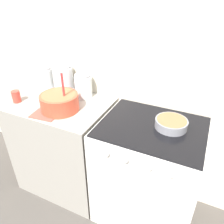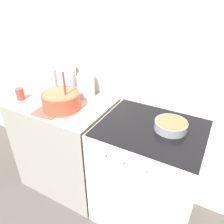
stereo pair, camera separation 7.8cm
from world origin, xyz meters
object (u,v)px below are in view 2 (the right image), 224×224
(storage_jar_middle, at_px, (67,80))
(storage_jar_right, at_px, (86,87))
(mixing_bowl, at_px, (61,100))
(stove, at_px, (147,175))
(tin_can, at_px, (20,94))
(baking_pan, at_px, (171,125))
(storage_jar_left, at_px, (50,78))

(storage_jar_middle, distance_m, storage_jar_right, 0.20)
(mixing_bowl, relative_size, storage_jar_middle, 1.25)
(stove, height_order, tin_can, tin_can)
(stove, relative_size, storage_jar_right, 4.48)
(baking_pan, height_order, storage_jar_middle, storage_jar_middle)
(stove, xyz_separation_m, mixing_bowl, (-0.71, -0.09, 0.52))
(mixing_bowl, distance_m, storage_jar_right, 0.28)
(mixing_bowl, distance_m, baking_pan, 0.83)
(mixing_bowl, xyz_separation_m, storage_jar_middle, (-0.16, 0.28, 0.03))
(stove, bearing_deg, storage_jar_middle, 167.55)
(mixing_bowl, relative_size, baking_pan, 1.42)
(storage_jar_left, distance_m, storage_jar_middle, 0.20)
(tin_can, bearing_deg, stove, 6.76)
(stove, distance_m, storage_jar_middle, 1.05)
(mixing_bowl, height_order, tin_can, mixing_bowl)
(storage_jar_left, bearing_deg, storage_jar_middle, 0.00)
(storage_jar_left, height_order, storage_jar_right, storage_jar_left)
(mixing_bowl, height_order, storage_jar_right, mixing_bowl)
(storage_jar_right, bearing_deg, storage_jar_left, 180.00)
(stove, distance_m, mixing_bowl, 0.89)
(storage_jar_right, relative_size, tin_can, 2.06)
(mixing_bowl, bearing_deg, stove, 6.88)
(stove, xyz_separation_m, storage_jar_right, (-0.67, 0.19, 0.53))
(storage_jar_middle, bearing_deg, stove, -12.45)
(storage_jar_middle, distance_m, tin_can, 0.41)
(baking_pan, bearing_deg, storage_jar_right, 168.82)
(storage_jar_left, xyz_separation_m, tin_can, (-0.04, -0.32, -0.04))
(stove, height_order, baking_pan, baking_pan)
(baking_pan, bearing_deg, mixing_bowl, -171.53)
(storage_jar_left, bearing_deg, mixing_bowl, -37.60)
(storage_jar_right, bearing_deg, tin_can, -143.94)
(storage_jar_middle, height_order, storage_jar_right, storage_jar_middle)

